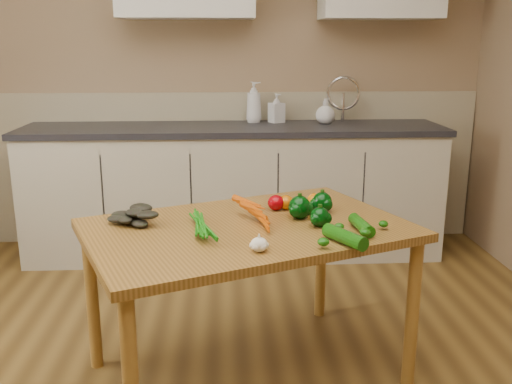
{
  "coord_description": "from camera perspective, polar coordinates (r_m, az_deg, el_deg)",
  "views": [
    {
      "loc": [
        0.14,
        -1.66,
        1.44
      ],
      "look_at": [
        0.28,
        0.86,
        0.78
      ],
      "focal_mm": 40.0,
      "sensor_mm": 36.0,
      "label": 1
    }
  ],
  "objects": [
    {
      "name": "soap_bottle_b",
      "position": [
        4.04,
        2.07,
        8.39
      ],
      "size": [
        0.12,
        0.12,
        0.2
      ],
      "primitive_type": "imported",
      "rotation": [
        0.0,
        0.0,
        0.48
      ],
      "color": "silver",
      "rests_on": "counter_run"
    },
    {
      "name": "leafy_greens",
      "position": [
        2.44,
        -12.02,
        -2.16
      ],
      "size": [
        0.19,
        0.17,
        0.09
      ],
      "primitive_type": null,
      "color": "black",
      "rests_on": "table"
    },
    {
      "name": "table",
      "position": [
        2.41,
        -0.86,
        -5.15
      ],
      "size": [
        1.53,
        1.27,
        0.7
      ],
      "rotation": [
        0.0,
        0.0,
        0.39
      ],
      "color": "olive",
      "rests_on": "ground"
    },
    {
      "name": "counter_run",
      "position": [
        3.97,
        -2.05,
        0.31
      ],
      "size": [
        2.84,
        0.64,
        1.14
      ],
      "color": "#B4AE96",
      "rests_on": "ground"
    },
    {
      "name": "soap_bottle_a",
      "position": [
        4.04,
        -0.22,
        8.98
      ],
      "size": [
        0.15,
        0.15,
        0.28
      ],
      "primitive_type": "imported",
      "rotation": [
        0.0,
        0.0,
        0.93
      ],
      "color": "silver",
      "rests_on": "counter_run"
    },
    {
      "name": "pepper_b",
      "position": [
        2.59,
        6.63,
        -1.02
      ],
      "size": [
        0.09,
        0.09,
        0.09
      ],
      "primitive_type": "sphere",
      "color": "black",
      "rests_on": "table"
    },
    {
      "name": "soap_bottle_c",
      "position": [
        4.02,
        6.95,
        8.03
      ],
      "size": [
        0.18,
        0.18,
        0.17
      ],
      "primitive_type": "imported",
      "rotation": [
        0.0,
        0.0,
        2.11
      ],
      "color": "silver",
      "rests_on": "counter_run"
    },
    {
      "name": "garlic_bulb",
      "position": [
        2.09,
        0.31,
        -5.27
      ],
      "size": [
        0.06,
        0.06,
        0.05
      ],
      "primitive_type": "ellipsoid",
      "color": "white",
      "rests_on": "table"
    },
    {
      "name": "carrot_bunch",
      "position": [
        2.39,
        -1.84,
        -2.56
      ],
      "size": [
        0.3,
        0.27,
        0.07
      ],
      "primitive_type": null,
      "rotation": [
        0.0,
        0.0,
        0.39
      ],
      "color": "#CA4F04",
      "rests_on": "table"
    },
    {
      "name": "zucchini_a",
      "position": [
        2.35,
        10.5,
        -3.27
      ],
      "size": [
        0.07,
        0.19,
        0.05
      ],
      "primitive_type": "cylinder",
      "rotation": [
        1.57,
        0.0,
        0.12
      ],
      "color": "#0E4A07",
      "rests_on": "table"
    },
    {
      "name": "pepper_c",
      "position": [
        2.38,
        6.4,
        -2.5
      ],
      "size": [
        0.08,
        0.08,
        0.08
      ],
      "primitive_type": "sphere",
      "color": "black",
      "rests_on": "table"
    },
    {
      "name": "zucchini_b",
      "position": [
        2.19,
        8.86,
        -4.47
      ],
      "size": [
        0.15,
        0.21,
        0.06
      ],
      "primitive_type": "cylinder",
      "rotation": [
        1.57,
        0.0,
        0.51
      ],
      "color": "#0E4A07",
      "rests_on": "table"
    },
    {
      "name": "tomato_b",
      "position": [
        2.62,
        3.0,
        -1.04
      ],
      "size": [
        0.07,
        0.07,
        0.07
      ],
      "primitive_type": "ellipsoid",
      "color": "#C65F04",
      "rests_on": "table"
    },
    {
      "name": "pepper_a",
      "position": [
        2.48,
        4.38,
        -1.54
      ],
      "size": [
        0.1,
        0.1,
        0.1
      ],
      "primitive_type": "sphere",
      "color": "black",
      "rests_on": "table"
    },
    {
      "name": "room",
      "position": [
        1.85,
        -7.56,
        8.52
      ],
      "size": [
        4.04,
        5.04,
        2.64
      ],
      "color": "brown",
      "rests_on": "ground"
    },
    {
      "name": "tomato_c",
      "position": [
        2.65,
        5.91,
        -0.86
      ],
      "size": [
        0.08,
        0.08,
        0.07
      ],
      "primitive_type": "ellipsoid",
      "color": "#C65F04",
      "rests_on": "table"
    },
    {
      "name": "tomato_a",
      "position": [
        2.6,
        2.02,
        -1.08
      ],
      "size": [
        0.08,
        0.08,
        0.07
      ],
      "primitive_type": "ellipsoid",
      "color": "#950209",
      "rests_on": "table"
    }
  ]
}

